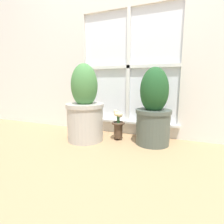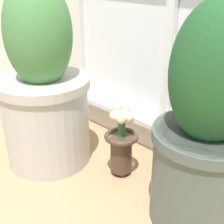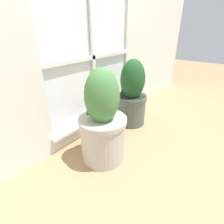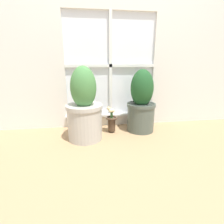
# 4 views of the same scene
# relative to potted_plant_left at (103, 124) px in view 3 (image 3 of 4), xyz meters

# --- Properties ---
(ground_plane) EXTENTS (10.00, 10.00, 0.00)m
(ground_plane) POSITION_rel_potted_plant_left_xyz_m (0.33, -0.12, -0.33)
(ground_plane) COLOR tan
(potted_plant_left) EXTENTS (0.38, 0.38, 0.77)m
(potted_plant_left) POSITION_rel_potted_plant_left_xyz_m (0.00, 0.00, 0.00)
(potted_plant_left) COLOR #B7B2A8
(potted_plant_left) RESTS_ON ground_plane
(potted_plant_right) EXTENTS (0.33, 0.33, 0.73)m
(potted_plant_right) POSITION_rel_potted_plant_left_xyz_m (0.65, 0.15, -0.00)
(potted_plant_right) COLOR #4C564C
(potted_plant_right) RESTS_ON ground_plane
(flower_vase) EXTENTS (0.14, 0.14, 0.31)m
(flower_vase) POSITION_rel_potted_plant_left_xyz_m (0.30, 0.14, -0.18)
(flower_vase) COLOR #473323
(flower_vase) RESTS_ON ground_plane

